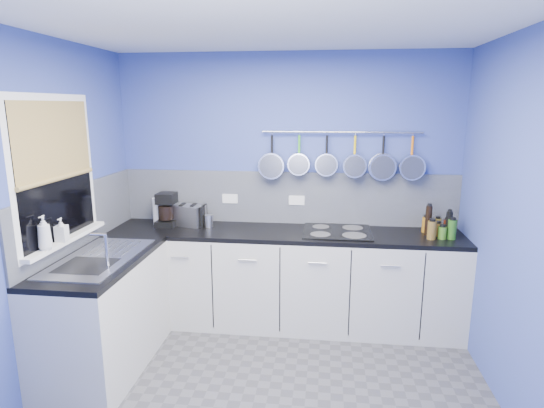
% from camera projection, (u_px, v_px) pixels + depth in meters
% --- Properties ---
extents(floor, '(3.20, 3.00, 0.02)m').
position_uv_depth(floor, '(266.00, 405.00, 3.09)').
color(floor, '#47474C').
rests_on(floor, ground).
extents(ceiling, '(3.20, 3.00, 0.02)m').
position_uv_depth(ceiling, '(265.00, 17.00, 2.54)').
color(ceiling, white).
rests_on(ceiling, ground).
extents(wall_back, '(3.20, 0.02, 2.50)m').
position_uv_depth(wall_back, '(287.00, 187.00, 4.28)').
color(wall_back, '#38499A').
rests_on(wall_back, ground).
extents(wall_front, '(3.20, 0.02, 2.50)m').
position_uv_depth(wall_front, '(199.00, 365.00, 1.35)').
color(wall_front, '#38499A').
rests_on(wall_front, ground).
extents(wall_left, '(0.02, 3.00, 2.50)m').
position_uv_depth(wall_left, '(29.00, 222.00, 3.00)').
color(wall_left, '#38499A').
rests_on(wall_left, ground).
extents(wall_right, '(0.02, 3.00, 2.50)m').
position_uv_depth(wall_right, '(536.00, 239.00, 2.62)').
color(wall_right, '#38499A').
rests_on(wall_right, ground).
extents(backsplash_back, '(3.20, 0.02, 0.50)m').
position_uv_depth(backsplash_back, '(286.00, 198.00, 4.28)').
color(backsplash_back, gray).
rests_on(backsplash_back, wall_back).
extents(backsplash_left, '(0.02, 1.80, 0.50)m').
position_uv_depth(backsplash_left, '(81.00, 215.00, 3.60)').
color(backsplash_left, gray).
rests_on(backsplash_left, wall_left).
extents(cabinet_run_back, '(3.20, 0.60, 0.86)m').
position_uv_depth(cabinet_run_back, '(283.00, 279.00, 4.15)').
color(cabinet_run_back, beige).
rests_on(cabinet_run_back, ground).
extents(worktop_back, '(3.20, 0.60, 0.04)m').
position_uv_depth(worktop_back, '(283.00, 233.00, 4.06)').
color(worktop_back, black).
rests_on(worktop_back, cabinet_run_back).
extents(cabinet_run_left, '(0.60, 1.20, 0.86)m').
position_uv_depth(cabinet_run_left, '(104.00, 316.00, 3.43)').
color(cabinet_run_left, beige).
rests_on(cabinet_run_left, ground).
extents(worktop_left, '(0.60, 1.20, 0.04)m').
position_uv_depth(worktop_left, '(99.00, 261.00, 3.34)').
color(worktop_left, black).
rests_on(worktop_left, cabinet_run_left).
extents(window_frame, '(0.01, 1.00, 1.10)m').
position_uv_depth(window_frame, '(56.00, 171.00, 3.22)').
color(window_frame, white).
rests_on(window_frame, wall_left).
extents(window_glass, '(0.01, 0.90, 1.00)m').
position_uv_depth(window_glass, '(56.00, 171.00, 3.22)').
color(window_glass, black).
rests_on(window_glass, wall_left).
extents(bamboo_blind, '(0.01, 0.90, 0.55)m').
position_uv_depth(bamboo_blind, '(54.00, 140.00, 3.17)').
color(bamboo_blind, '#9A834F').
rests_on(bamboo_blind, wall_left).
extents(window_sill, '(0.10, 0.98, 0.03)m').
position_uv_depth(window_sill, '(66.00, 240.00, 3.33)').
color(window_sill, white).
rests_on(window_sill, wall_left).
extents(sink_unit, '(0.50, 0.95, 0.01)m').
position_uv_depth(sink_unit, '(99.00, 258.00, 3.33)').
color(sink_unit, silver).
rests_on(sink_unit, worktop_left).
extents(mixer_tap, '(0.12, 0.08, 0.26)m').
position_uv_depth(mixer_tap, '(107.00, 250.00, 3.11)').
color(mixer_tap, silver).
rests_on(mixer_tap, worktop_left).
extents(socket_left, '(0.15, 0.01, 0.09)m').
position_uv_depth(socket_left, '(230.00, 199.00, 4.33)').
color(socket_left, white).
rests_on(socket_left, backsplash_back).
extents(socket_right, '(0.15, 0.01, 0.09)m').
position_uv_depth(socket_right, '(297.00, 200.00, 4.26)').
color(socket_right, white).
rests_on(socket_right, backsplash_back).
extents(pot_rail, '(1.45, 0.02, 0.02)m').
position_uv_depth(pot_rail, '(341.00, 132.00, 4.05)').
color(pot_rail, silver).
rests_on(pot_rail, wall_back).
extents(soap_bottle_a, '(0.10, 0.10, 0.24)m').
position_uv_depth(soap_bottle_a, '(44.00, 233.00, 3.04)').
color(soap_bottle_a, white).
rests_on(soap_bottle_a, window_sill).
extents(soap_bottle_b, '(0.09, 0.09, 0.17)m').
position_uv_depth(soap_bottle_b, '(61.00, 230.00, 3.23)').
color(soap_bottle_b, white).
rests_on(soap_bottle_b, window_sill).
extents(paper_towel, '(0.12, 0.12, 0.25)m').
position_uv_depth(paper_towel, '(159.00, 211.00, 4.27)').
color(paper_towel, white).
rests_on(paper_towel, worktop_back).
extents(coffee_maker, '(0.18, 0.20, 0.32)m').
position_uv_depth(coffee_maker, '(166.00, 210.00, 4.18)').
color(coffee_maker, black).
rests_on(coffee_maker, worktop_back).
extents(toaster, '(0.34, 0.26, 0.20)m').
position_uv_depth(toaster, '(188.00, 215.00, 4.23)').
color(toaster, silver).
rests_on(toaster, worktop_back).
extents(canister, '(0.08, 0.08, 0.12)m').
position_uv_depth(canister, '(209.00, 221.00, 4.17)').
color(canister, silver).
rests_on(canister, worktop_back).
extents(hob, '(0.61, 0.53, 0.01)m').
position_uv_depth(hob, '(337.00, 232.00, 4.01)').
color(hob, black).
rests_on(hob, worktop_back).
extents(pan_0, '(0.25, 0.10, 0.44)m').
position_uv_depth(pan_0, '(272.00, 155.00, 4.16)').
color(pan_0, silver).
rests_on(pan_0, pot_rail).
extents(pan_1, '(0.21, 0.09, 0.40)m').
position_uv_depth(pan_1, '(299.00, 154.00, 4.12)').
color(pan_1, silver).
rests_on(pan_1, pot_rail).
extents(pan_2, '(0.21, 0.08, 0.40)m').
position_uv_depth(pan_2, '(327.00, 154.00, 4.09)').
color(pan_2, silver).
rests_on(pan_2, pot_rail).
extents(pan_3, '(0.21, 0.12, 0.40)m').
position_uv_depth(pan_3, '(355.00, 155.00, 4.06)').
color(pan_3, silver).
rests_on(pan_3, pot_rail).
extents(pan_4, '(0.24, 0.06, 0.43)m').
position_uv_depth(pan_4, '(383.00, 157.00, 4.04)').
color(pan_4, silver).
rests_on(pan_4, pot_rail).
extents(pan_5, '(0.23, 0.10, 0.42)m').
position_uv_depth(pan_5, '(412.00, 156.00, 4.01)').
color(pan_5, silver).
rests_on(pan_5, pot_rail).
extents(condiment_0, '(0.06, 0.06, 0.12)m').
position_uv_depth(condiment_0, '(446.00, 226.00, 3.98)').
color(condiment_0, '#4C190C').
rests_on(condiment_0, worktop_back).
extents(condiment_1, '(0.06, 0.06, 0.13)m').
position_uv_depth(condiment_1, '(437.00, 226.00, 3.97)').
color(condiment_1, olive).
rests_on(condiment_1, worktop_back).
extents(condiment_2, '(0.07, 0.07, 0.14)m').
position_uv_depth(condiment_2, '(426.00, 225.00, 4.00)').
color(condiment_2, '#8C5914').
rests_on(condiment_2, worktop_back).
extents(condiment_3, '(0.06, 0.06, 0.22)m').
position_uv_depth(condiment_3, '(449.00, 224.00, 3.89)').
color(condiment_3, black).
rests_on(condiment_3, worktop_back).
extents(condiment_4, '(0.06, 0.06, 0.11)m').
position_uv_depth(condiment_4, '(438.00, 230.00, 3.89)').
color(condiment_4, brown).
rests_on(condiment_4, worktop_back).
extents(condiment_5, '(0.06, 0.06, 0.26)m').
position_uv_depth(condiment_5, '(428.00, 221.00, 3.89)').
color(condiment_5, black).
rests_on(condiment_5, worktop_back).
extents(condiment_6, '(0.07, 0.07, 0.17)m').
position_uv_depth(condiment_6, '(452.00, 229.00, 3.80)').
color(condiment_6, '#265919').
rests_on(condiment_6, worktop_back).
extents(condiment_7, '(0.07, 0.07, 0.11)m').
position_uv_depth(condiment_7, '(442.00, 233.00, 3.81)').
color(condiment_7, '#3F721E').
rests_on(condiment_7, worktop_back).
extents(condiment_8, '(0.07, 0.07, 0.16)m').
position_uv_depth(condiment_8, '(432.00, 230.00, 3.79)').
color(condiment_8, brown).
rests_on(condiment_8, worktop_back).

